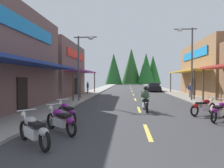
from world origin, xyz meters
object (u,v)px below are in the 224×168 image
motorcycle_parked_left_0 (34,130)px  motorcycle_parked_left_2 (67,112)px  streetlamp_left (82,59)px  pedestrian_browsing (88,87)px  motorcycle_parked_right_2 (220,111)px  motorcycle_parked_left_1 (61,120)px  rider_cruising_lead (145,101)px  pedestrian_by_shop (191,90)px  streetlamp_right (189,54)px  motorcycle_parked_right_3 (203,106)px  parked_car_curbside (154,87)px

motorcycle_parked_left_0 → motorcycle_parked_left_2: size_ratio=0.97×
streetlamp_left → pedestrian_browsing: bearing=98.3°
motorcycle_parked_right_2 → motorcycle_parked_left_2: (-7.25, -0.93, 0.00)m
streetlamp_left → motorcycle_parked_left_2: bearing=-81.9°
motorcycle_parked_left_1 → pedestrian_browsing: pedestrian_browsing is taller
motorcycle_parked_left_2 → rider_cruising_lead: bearing=-87.6°
motorcycle_parked_left_2 → pedestrian_by_shop: (9.33, 11.85, 0.40)m
streetlamp_right → pedestrian_by_shop: 4.38m
streetlamp_right → motorcycle_parked_right_3: (-1.28, -6.86, -3.74)m
pedestrian_browsing → parked_car_curbside: size_ratio=0.37×
motorcycle_parked_right_2 → pedestrian_browsing: pedestrian_browsing is taller
motorcycle_parked_right_3 → parked_car_curbside: 20.33m
motorcycle_parked_left_1 → rider_cruising_lead: (3.60, 5.15, 0.17)m
motorcycle_parked_right_3 → pedestrian_by_shop: pedestrian_by_shop is taller
pedestrian_by_shop → rider_cruising_lead: bearing=-41.0°
motorcycle_parked_right_2 → rider_cruising_lead: size_ratio=0.76×
streetlamp_right → parked_car_curbside: streetlamp_right is taller
rider_cruising_lead → parked_car_curbside: bearing=-10.8°
streetlamp_left → motorcycle_parked_right_3: (8.14, -5.53, -3.26)m
pedestrian_browsing → parked_car_curbside: 11.32m
streetlamp_left → motorcycle_parked_right_3: bearing=-34.2°
streetlamp_right → motorcycle_parked_right_2: (-1.06, -8.28, -3.74)m
motorcycle_parked_left_2 → parked_car_curbside: size_ratio=0.40×
motorcycle_parked_right_2 → pedestrian_browsing: 18.12m
motorcycle_parked_left_0 → motorcycle_parked_left_1: size_ratio=1.01×
motorcycle_parked_left_1 → motorcycle_parked_left_2: same height
motorcycle_parked_left_1 → motorcycle_parked_left_2: 1.75m
pedestrian_by_shop → motorcycle_parked_left_0: bearing=-40.2°
motorcycle_parked_right_3 → motorcycle_parked_left_2: bearing=165.2°
motorcycle_parked_right_3 → pedestrian_by_shop: size_ratio=1.19×
streetlamp_right → motorcycle_parked_left_2: (-8.30, -9.21, -3.74)m
streetlamp_left → parked_car_curbside: 17.15m
motorcycle_parked_right_2 → rider_cruising_lead: rider_cruising_lead is taller
motorcycle_parked_right_3 → parked_car_curbside: bearing=56.8°
motorcycle_parked_right_3 → pedestrian_by_shop: bearing=43.0°
pedestrian_browsing → parked_car_curbside: bearing=179.5°
streetlamp_left → streetlamp_right: 9.53m
motorcycle_parked_left_1 → parked_car_curbside: size_ratio=0.38×
streetlamp_right → motorcycle_parked_right_3: size_ratio=3.56×
motorcycle_parked_left_0 → pedestrian_browsing: 19.60m
motorcycle_parked_left_2 → pedestrian_browsing: (-2.35, 16.29, 0.44)m
streetlamp_right → motorcycle_parked_right_3: streetlamp_right is taller
motorcycle_parked_left_0 → rider_cruising_lead: (3.94, 6.60, 0.17)m
motorcycle_parked_left_2 → pedestrian_by_shop: pedestrian_by_shop is taller
streetlamp_left → rider_cruising_lead: streetlamp_left is taller
motorcycle_parked_left_1 → rider_cruising_lead: rider_cruising_lead is taller
motorcycle_parked_right_2 → motorcycle_parked_left_1: same height
pedestrian_browsing → streetlamp_right: bearing=111.5°
rider_cruising_lead → pedestrian_browsing: bearing=24.3°
streetlamp_left → motorcycle_parked_right_2: 11.36m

